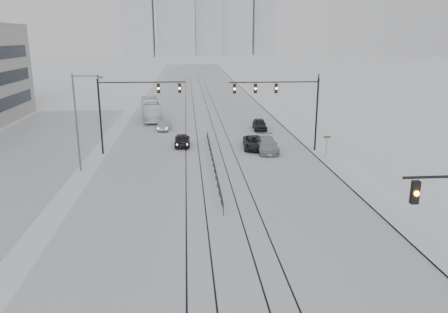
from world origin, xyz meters
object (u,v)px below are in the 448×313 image
at_px(sedan_sb_inner, 182,140).
at_px(sedan_nb_far, 260,124).
at_px(sedan_nb_front, 254,143).
at_px(box_truck, 151,110).
at_px(sedan_sb_outer, 165,125).
at_px(sedan_nb_right, 267,145).

xyz_separation_m(sedan_sb_inner, sedan_nb_far, (10.36, 8.25, -0.00)).
distance_m(sedan_nb_front, sedan_nb_far, 10.40).
distance_m(sedan_sb_inner, box_truck, 17.86).
bearing_deg(sedan_nb_front, sedan_sb_outer, 138.33).
distance_m(sedan_nb_far, box_truck, 17.62).
bearing_deg(sedan_nb_front, sedan_nb_far, 81.69).
bearing_deg(sedan_nb_right, sedan_nb_front, 133.85).
relative_size(sedan_sb_outer, sedan_nb_front, 0.81).
distance_m(sedan_sb_outer, box_truck, 8.50).
bearing_deg(sedan_sb_outer, box_truck, -68.34).
distance_m(sedan_nb_right, sedan_nb_far, 11.62).
bearing_deg(sedan_nb_far, sedan_nb_right, -91.87).
height_order(sedan_sb_outer, sedan_nb_right, sedan_nb_right).
xyz_separation_m(sedan_nb_front, box_truck, (-12.83, 19.06, 0.83)).
bearing_deg(box_truck, sedan_nb_right, 117.34).
relative_size(sedan_nb_right, sedan_nb_far, 1.23).
height_order(sedan_nb_front, sedan_nb_right, sedan_nb_right).
relative_size(sedan_nb_right, box_truck, 0.49).
height_order(sedan_sb_inner, sedan_nb_right, sedan_nb_right).
bearing_deg(sedan_nb_right, sedan_sb_inner, 163.18).
bearing_deg(box_truck, sedan_nb_front, 116.80).
height_order(sedan_sb_inner, sedan_sb_outer, sedan_sb_inner).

